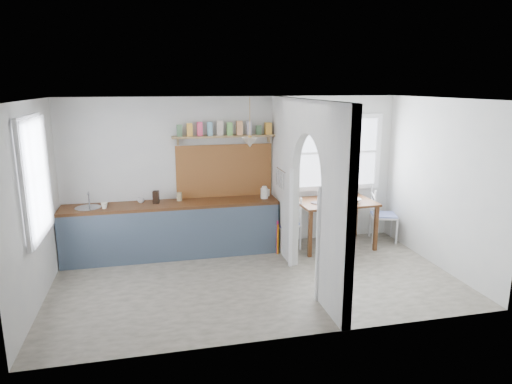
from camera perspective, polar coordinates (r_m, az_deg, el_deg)
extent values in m
cube|color=gray|center=(6.80, 0.10, -10.95)|extent=(5.80, 3.20, 0.01)
cube|color=silver|center=(6.20, 0.11, 11.53)|extent=(5.80, 3.20, 0.01)
cube|color=silver|center=(7.91, -2.51, 2.41)|extent=(5.80, 0.01, 2.60)
cube|color=silver|center=(4.89, 4.34, -4.50)|extent=(5.80, 0.01, 2.60)
cube|color=silver|center=(6.40, -26.11, -1.56)|extent=(0.01, 3.20, 2.60)
cube|color=silver|center=(7.56, 22.06, 0.93)|extent=(0.01, 3.20, 2.60)
cube|color=silver|center=(5.48, 10.12, -2.70)|extent=(0.12, 0.80, 2.60)
cube|color=silver|center=(7.49, 3.60, 1.79)|extent=(0.12, 1.20, 2.60)
cube|color=silver|center=(6.25, 6.84, 6.62)|extent=(0.12, 1.20, 1.05)
cube|color=#5F2C14|center=(7.59, -10.48, -1.56)|extent=(3.50, 0.60, 0.05)
cube|color=#47596D|center=(7.44, -10.23, -5.46)|extent=(3.50, 0.03, 0.85)
cube|color=black|center=(7.76, -10.36, -4.68)|extent=(3.46, 0.45, 0.85)
cylinder|color=#AEB1B9|center=(7.65, -20.26, -1.93)|extent=(0.40, 0.40, 0.02)
cube|color=brown|center=(7.84, -3.95, 2.67)|extent=(1.65, 0.03, 0.90)
cube|color=#907250|center=(7.67, -3.93, 6.97)|extent=(1.75, 0.20, 0.03)
cube|color=#3B623C|center=(7.58, -9.56, 7.54)|extent=(0.09, 0.09, 0.18)
cube|color=orange|center=(7.59, -8.30, 7.59)|extent=(0.09, 0.09, 0.18)
cube|color=#D43157|center=(7.60, -7.05, 7.64)|extent=(0.09, 0.09, 0.18)
cube|color=#6094AB|center=(7.62, -5.80, 7.69)|extent=(0.09, 0.09, 0.18)
cube|color=#B7A38E|center=(7.65, -4.56, 7.73)|extent=(0.09, 0.09, 0.18)
cube|color=#5CA643|center=(7.67, -3.32, 7.77)|extent=(0.09, 0.09, 0.18)
cube|color=#D0844B|center=(7.70, -2.10, 7.80)|extent=(0.09, 0.09, 0.18)
cube|color=#A096A9|center=(7.73, -0.88, 7.83)|extent=(0.09, 0.09, 0.18)
cube|color=#3B623C|center=(7.77, 0.33, 7.86)|extent=(0.09, 0.09, 0.18)
cube|color=orange|center=(7.81, 1.52, 7.88)|extent=(0.09, 0.09, 0.18)
cone|color=beige|center=(7.41, -0.77, 6.23)|extent=(0.26, 0.26, 0.16)
cylinder|color=#AEB1B9|center=(7.35, 3.16, 2.76)|extent=(0.02, 0.50, 0.02)
imported|color=silver|center=(7.50, -18.44, -1.62)|extent=(0.10, 0.10, 0.10)
imported|color=silver|center=(7.70, -14.18, -1.01)|extent=(0.12, 0.12, 0.09)
cube|color=black|center=(7.61, -12.39, -0.64)|extent=(0.11, 0.14, 0.20)
cylinder|color=tan|center=(7.70, -9.56, -0.58)|extent=(0.10, 0.10, 0.14)
cube|color=#D61F70|center=(7.70, 2.69, -5.78)|extent=(0.02, 0.03, 0.60)
cube|color=#C86307|center=(7.69, 2.73, -6.01)|extent=(0.02, 0.03, 0.54)
imported|color=silver|center=(7.98, 12.01, -1.02)|extent=(0.30, 0.30, 0.07)
imported|color=#70A870|center=(7.85, 8.93, -1.03)|extent=(0.13, 0.13, 0.09)
cylinder|color=#332828|center=(7.82, 7.49, -1.34)|extent=(0.18, 0.18, 0.01)
imported|color=#603B72|center=(8.20, 9.59, -0.08)|extent=(0.24, 0.24, 0.19)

